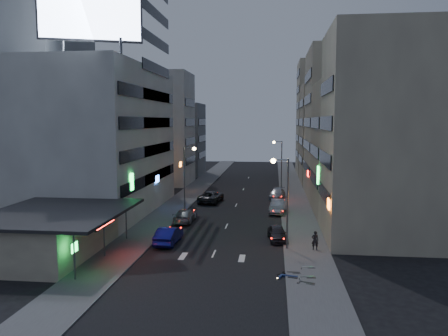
% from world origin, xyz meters
% --- Properties ---
extents(ground, '(180.00, 180.00, 0.00)m').
position_xyz_m(ground, '(0.00, 0.00, 0.00)').
color(ground, black).
rests_on(ground, ground).
extents(sidewalk_left, '(4.00, 120.00, 0.12)m').
position_xyz_m(sidewalk_left, '(-8.00, 30.00, 0.06)').
color(sidewalk_left, '#4C4C4F').
rests_on(sidewalk_left, ground).
extents(sidewalk_right, '(4.00, 120.00, 0.12)m').
position_xyz_m(sidewalk_right, '(8.00, 30.00, 0.06)').
color(sidewalk_right, '#4C4C4F').
rests_on(sidewalk_right, ground).
extents(food_court, '(11.00, 13.00, 3.88)m').
position_xyz_m(food_court, '(-13.90, 2.00, 1.98)').
color(food_court, '#B6AE8F').
rests_on(food_court, ground).
extents(white_building, '(14.00, 24.00, 18.00)m').
position_xyz_m(white_building, '(-17.00, 20.00, 9.00)').
color(white_building, silver).
rests_on(white_building, ground).
extents(grey_tower, '(10.00, 14.00, 34.00)m').
position_xyz_m(grey_tower, '(-26.00, 23.00, 17.00)').
color(grey_tower, gray).
rests_on(grey_tower, ground).
extents(shophouse_near, '(10.00, 11.00, 20.00)m').
position_xyz_m(shophouse_near, '(15.00, 10.50, 10.00)').
color(shophouse_near, '#B6AE8F').
rests_on(shophouse_near, ground).
extents(shophouse_mid, '(11.00, 12.00, 16.00)m').
position_xyz_m(shophouse_mid, '(15.50, 22.00, 8.00)').
color(shophouse_mid, tan).
rests_on(shophouse_mid, ground).
extents(shophouse_far, '(10.00, 14.00, 22.00)m').
position_xyz_m(shophouse_far, '(15.00, 35.00, 11.00)').
color(shophouse_far, '#B6AE8F').
rests_on(shophouse_far, ground).
extents(far_left_a, '(11.00, 10.00, 20.00)m').
position_xyz_m(far_left_a, '(-15.50, 45.00, 10.00)').
color(far_left_a, silver).
rests_on(far_left_a, ground).
extents(far_left_b, '(12.00, 10.00, 15.00)m').
position_xyz_m(far_left_b, '(-16.00, 58.00, 7.50)').
color(far_left_b, gray).
rests_on(far_left_b, ground).
extents(far_right_a, '(11.00, 12.00, 18.00)m').
position_xyz_m(far_right_a, '(15.50, 50.00, 9.00)').
color(far_right_a, tan).
rests_on(far_right_a, ground).
extents(far_right_b, '(12.00, 12.00, 24.00)m').
position_xyz_m(far_right_b, '(16.00, 64.00, 12.00)').
color(far_right_b, '#B6AE8F').
rests_on(far_right_b, ground).
extents(billboard, '(9.52, 3.75, 6.20)m').
position_xyz_m(billboard, '(-12.99, 9.97, 21.66)').
color(billboard, '#595B60').
rests_on(billboard, white_building).
extents(street_lamp_right_near, '(1.60, 0.44, 8.02)m').
position_xyz_m(street_lamp_right_near, '(5.90, 6.00, 5.36)').
color(street_lamp_right_near, '#595B60').
rests_on(street_lamp_right_near, sidewalk_right).
extents(street_lamp_left, '(1.60, 0.44, 8.02)m').
position_xyz_m(street_lamp_left, '(-5.90, 22.00, 5.36)').
color(street_lamp_left, '#595B60').
rests_on(street_lamp_left, sidewalk_left).
extents(street_lamp_right_far, '(1.60, 0.44, 8.02)m').
position_xyz_m(street_lamp_right_far, '(5.90, 40.00, 5.36)').
color(street_lamp_right_far, '#595B60').
rests_on(street_lamp_right_far, sidewalk_right).
extents(parked_car_right_near, '(2.16, 4.30, 1.40)m').
position_xyz_m(parked_car_right_near, '(5.47, 8.90, 0.70)').
color(parked_car_right_near, '#2C2B31').
rests_on(parked_car_right_near, ground).
extents(parked_car_right_mid, '(2.29, 5.12, 1.63)m').
position_xyz_m(parked_car_right_mid, '(5.60, 21.51, 0.82)').
color(parked_car_right_mid, '#A8ABB0').
rests_on(parked_car_right_mid, ground).
extents(parked_car_left, '(3.31, 6.18, 1.65)m').
position_xyz_m(parked_car_left, '(-3.69, 27.61, 0.83)').
color(parked_car_left, '#2B2D31').
rests_on(parked_car_left, ground).
extents(parked_car_right_far, '(2.60, 5.32, 1.49)m').
position_xyz_m(parked_car_right_far, '(5.60, 31.31, 0.74)').
color(parked_car_right_far, '#93979B').
rests_on(parked_car_right_far, ground).
extents(road_car_blue, '(1.82, 4.88, 1.59)m').
position_xyz_m(road_car_blue, '(-4.62, 6.63, 0.80)').
color(road_car_blue, navy).
rests_on(road_car_blue, ground).
extents(road_car_silver, '(2.08, 4.99, 1.44)m').
position_xyz_m(road_car_silver, '(-4.89, 15.49, 0.72)').
color(road_car_silver, '#A5A9AD').
rests_on(road_car_silver, ground).
extents(person, '(0.63, 0.42, 1.69)m').
position_xyz_m(person, '(8.74, 5.83, 0.96)').
color(person, black).
rests_on(person, sidewalk_right).
extents(scooter_black_a, '(1.10, 1.76, 1.02)m').
position_xyz_m(scooter_black_a, '(8.07, -2.32, 0.63)').
color(scooter_black_a, black).
rests_on(scooter_black_a, sidewalk_right).
extents(scooter_silver_a, '(0.83, 1.87, 1.10)m').
position_xyz_m(scooter_silver_a, '(8.10, -0.87, 0.67)').
color(scooter_silver_a, '#929699').
rests_on(scooter_silver_a, sidewalk_right).
extents(scooter_blue, '(1.13, 2.07, 1.20)m').
position_xyz_m(scooter_blue, '(6.94, -1.09, 0.72)').
color(scooter_blue, navy).
rests_on(scooter_blue, sidewalk_right).
extents(scooter_black_b, '(0.57, 1.65, 1.00)m').
position_xyz_m(scooter_black_b, '(7.12, -0.11, 0.62)').
color(scooter_black_b, black).
rests_on(scooter_black_b, sidewalk_right).
extents(scooter_silver_b, '(0.67, 1.69, 1.01)m').
position_xyz_m(scooter_silver_b, '(8.30, 1.27, 0.63)').
color(scooter_silver_b, '#9D9EA5').
rests_on(scooter_silver_b, sidewalk_right).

